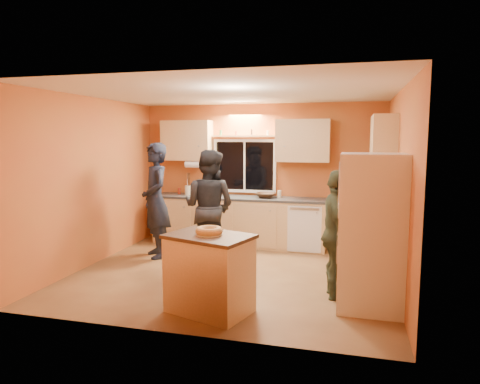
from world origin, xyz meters
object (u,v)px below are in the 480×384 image
(person_right, at_px, (337,234))
(island, at_px, (209,273))
(person_left, at_px, (156,200))
(refrigerator, at_px, (371,232))
(person_center, at_px, (209,207))

(person_right, bearing_deg, island, 112.11)
(person_left, distance_m, person_right, 3.17)
(person_left, relative_size, person_right, 1.19)
(refrigerator, relative_size, person_right, 1.13)
(island, relative_size, person_right, 0.67)
(refrigerator, height_order, person_right, refrigerator)
(person_right, bearing_deg, person_center, 53.93)
(person_center, bearing_deg, person_right, 162.41)
(person_left, xyz_separation_m, person_right, (2.96, -1.13, -0.15))
(refrigerator, xyz_separation_m, person_center, (-2.39, 1.27, -0.00))
(refrigerator, bearing_deg, person_center, 152.04)
(refrigerator, height_order, island, refrigerator)
(island, xyz_separation_m, person_right, (1.37, 0.82, 0.34))
(island, bearing_deg, person_center, 126.40)
(person_left, bearing_deg, refrigerator, 28.08)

